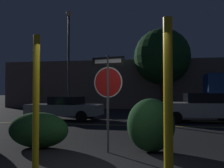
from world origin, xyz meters
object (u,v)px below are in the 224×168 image
(yellow_pole_left, at_px, (36,102))
(tree_0, at_px, (162,57))
(yellow_pole_right, at_px, (168,102))
(hedge_bush_3, at_px, (151,125))
(passing_car_3, at_px, (200,108))
(street_lamp, at_px, (69,47))
(stop_sign, at_px, (108,84))
(hedge_bush_2, at_px, (38,130))
(passing_car_2, at_px, (65,108))

(yellow_pole_left, height_order, tree_0, tree_0)
(yellow_pole_right, xyz_separation_m, hedge_bush_3, (-0.32, 2.48, -0.69))
(passing_car_3, bearing_deg, tree_0, 8.51)
(passing_car_3, relative_size, tree_0, 0.60)
(yellow_pole_right, relative_size, street_lamp, 0.36)
(tree_0, bearing_deg, yellow_pole_right, -91.34)
(stop_sign, xyz_separation_m, street_lamp, (-5.10, 11.25, 3.13))
(hedge_bush_2, relative_size, tree_0, 0.24)
(yellow_pole_right, bearing_deg, street_lamp, 115.84)
(yellow_pole_left, distance_m, yellow_pole_right, 2.60)
(yellow_pole_left, bearing_deg, stop_sign, 55.86)
(yellow_pole_right, distance_m, passing_car_3, 9.80)
(stop_sign, relative_size, passing_car_3, 0.57)
(passing_car_3, bearing_deg, yellow_pole_right, 165.64)
(hedge_bush_3, relative_size, tree_0, 0.19)
(hedge_bush_2, xyz_separation_m, hedge_bush_3, (3.11, 0.06, 0.20))
(passing_car_3, distance_m, street_lamp, 10.35)
(yellow_pole_left, distance_m, street_lamp, 13.99)
(hedge_bush_2, height_order, passing_car_2, passing_car_2)
(stop_sign, distance_m, yellow_pole_right, 2.64)
(hedge_bush_3, relative_size, passing_car_2, 0.32)
(yellow_pole_right, bearing_deg, tree_0, 88.66)
(stop_sign, xyz_separation_m, hedge_bush_3, (1.09, 0.28, -1.08))
(yellow_pole_left, xyz_separation_m, passing_car_3, (4.67, 9.03, -0.59))
(stop_sign, xyz_separation_m, passing_car_3, (3.53, 7.34, -1.02))
(yellow_pole_left, distance_m, passing_car_2, 9.19)
(stop_sign, xyz_separation_m, hedge_bush_2, (-2.02, 0.22, -1.28))
(hedge_bush_2, height_order, passing_car_3, passing_car_3)
(yellow_pole_left, height_order, hedge_bush_3, yellow_pole_left)
(stop_sign, xyz_separation_m, passing_car_2, (-3.80, 7.09, -1.10))
(passing_car_2, distance_m, passing_car_3, 7.33)
(hedge_bush_2, distance_m, tree_0, 17.36)
(passing_car_2, bearing_deg, passing_car_3, -85.61)
(yellow_pole_right, height_order, hedge_bush_3, yellow_pole_right)
(yellow_pole_right, xyz_separation_m, street_lamp, (-6.51, 13.45, 3.52))
(tree_0, bearing_deg, hedge_bush_3, -92.68)
(passing_car_2, distance_m, street_lamp, 6.07)
(passing_car_3, xyz_separation_m, street_lamp, (-8.64, 3.90, 4.15))
(street_lamp, bearing_deg, yellow_pole_left, -72.96)
(passing_car_2, height_order, passing_car_3, passing_car_3)
(yellow_pole_right, relative_size, hedge_bush_3, 2.00)
(hedge_bush_2, relative_size, passing_car_3, 0.39)
(hedge_bush_3, relative_size, street_lamp, 0.18)
(passing_car_3, bearing_deg, hedge_bush_2, 140.25)
(street_lamp, relative_size, tree_0, 1.05)
(passing_car_2, bearing_deg, stop_sign, -149.42)
(yellow_pole_left, distance_m, hedge_bush_2, 2.26)
(hedge_bush_2, xyz_separation_m, passing_car_3, (5.55, 7.13, 0.26))
(hedge_bush_3, height_order, street_lamp, street_lamp)
(passing_car_2, bearing_deg, hedge_bush_3, -141.96)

